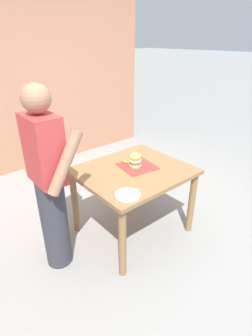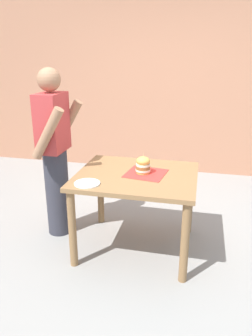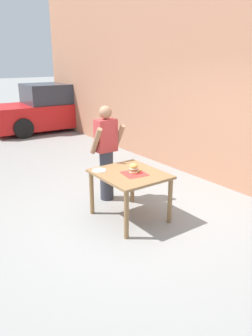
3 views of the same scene
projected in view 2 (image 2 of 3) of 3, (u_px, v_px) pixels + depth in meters
ground_plane at (136, 246)px, 3.24m from camera, size 80.00×80.00×0.00m
patio_table at (137, 186)px, 3.02m from camera, size 0.94×1.09×0.77m
serving_paper at (146, 173)px, 2.99m from camera, size 0.39×0.39×0.00m
sandwich at (143, 165)px, 2.98m from camera, size 0.14×0.14×0.19m
pickle_spear at (145, 168)px, 3.10m from camera, size 0.09×0.07×0.02m
side_plate_with_forks at (87, 183)px, 2.76m from camera, size 0.22×0.22×0.02m
diner_across_table at (55, 152)px, 3.23m from camera, size 0.55×0.35×1.69m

